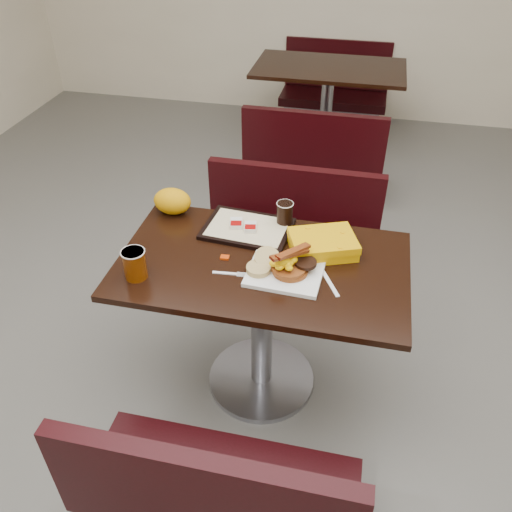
% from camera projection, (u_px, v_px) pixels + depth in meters
% --- Properties ---
extents(floor, '(6.00, 7.00, 0.01)m').
position_uv_depth(floor, '(261.00, 380.00, 2.64)').
color(floor, slate).
rests_on(floor, ground).
extents(table_near, '(1.20, 0.70, 0.75)m').
position_uv_depth(table_near, '(262.00, 327.00, 2.41)').
color(table_near, black).
rests_on(table_near, floor).
extents(bench_near_s, '(1.00, 0.46, 0.72)m').
position_uv_depth(bench_near_s, '(221.00, 466.00, 1.88)').
color(bench_near_s, black).
rests_on(bench_near_s, floor).
extents(bench_near_n, '(1.00, 0.46, 0.72)m').
position_uv_depth(bench_near_n, '(288.00, 242.00, 2.97)').
color(bench_near_n, black).
rests_on(bench_near_n, floor).
extents(table_far, '(1.20, 0.70, 0.75)m').
position_uv_depth(table_far, '(326.00, 112.00, 4.43)').
color(table_far, black).
rests_on(table_far, floor).
extents(bench_far_s, '(1.00, 0.46, 0.72)m').
position_uv_depth(bench_far_s, '(315.00, 149.00, 3.90)').
color(bench_far_s, black).
rests_on(bench_far_s, floor).
extents(bench_far_n, '(1.00, 0.46, 0.72)m').
position_uv_depth(bench_far_n, '(334.00, 85.00, 4.98)').
color(bench_far_n, black).
rests_on(bench_far_n, floor).
extents(platter, '(0.31, 0.24, 0.02)m').
position_uv_depth(platter, '(285.00, 274.00, 2.11)').
color(platter, white).
rests_on(platter, table_near).
extents(pancake_stack, '(0.15, 0.15, 0.03)m').
position_uv_depth(pancake_stack, '(290.00, 269.00, 2.10)').
color(pancake_stack, brown).
rests_on(pancake_stack, platter).
extents(sausage_patty, '(0.10, 0.10, 0.01)m').
position_uv_depth(sausage_patty, '(306.00, 263.00, 2.10)').
color(sausage_patty, black).
rests_on(sausage_patty, pancake_stack).
extents(scrambled_eggs, '(0.12, 0.12, 0.05)m').
position_uv_depth(scrambled_eggs, '(283.00, 262.00, 2.07)').
color(scrambled_eggs, yellow).
rests_on(scrambled_eggs, pancake_stack).
extents(bacon_strips, '(0.18, 0.18, 0.01)m').
position_uv_depth(bacon_strips, '(290.00, 253.00, 2.05)').
color(bacon_strips, '#480A05').
rests_on(bacon_strips, scrambled_eggs).
extents(muffin_bottom, '(0.12, 0.12, 0.02)m').
position_uv_depth(muffin_bottom, '(259.00, 269.00, 2.11)').
color(muffin_bottom, tan).
rests_on(muffin_bottom, platter).
extents(muffin_top, '(0.12, 0.12, 0.06)m').
position_uv_depth(muffin_top, '(267.00, 258.00, 2.14)').
color(muffin_top, tan).
rests_on(muffin_top, platter).
extents(coffee_cup_near, '(0.11, 0.11, 0.13)m').
position_uv_depth(coffee_cup_near, '(135.00, 264.00, 2.07)').
color(coffee_cup_near, '#964305').
rests_on(coffee_cup_near, table_near).
extents(fork, '(0.14, 0.04, 0.00)m').
position_uv_depth(fork, '(225.00, 273.00, 2.13)').
color(fork, white).
rests_on(fork, table_near).
extents(knife, '(0.10, 0.17, 0.00)m').
position_uv_depth(knife, '(329.00, 282.00, 2.08)').
color(knife, white).
rests_on(knife, table_near).
extents(condiment_syrup, '(0.04, 0.03, 0.01)m').
position_uv_depth(condiment_syrup, '(225.00, 257.00, 2.21)').
color(condiment_syrup, '#C43508').
rests_on(condiment_syrup, table_near).
extents(condiment_ketchup, '(0.05, 0.04, 0.01)m').
position_uv_depth(condiment_ketchup, '(275.00, 256.00, 2.21)').
color(condiment_ketchup, '#8C0504').
rests_on(condiment_ketchup, table_near).
extents(tray, '(0.40, 0.30, 0.02)m').
position_uv_depth(tray, '(247.00, 229.00, 2.37)').
color(tray, black).
rests_on(tray, table_near).
extents(hashbrown_sleeve_left, '(0.07, 0.09, 0.02)m').
position_uv_depth(hashbrown_sleeve_left, '(236.00, 223.00, 2.37)').
color(hashbrown_sleeve_left, silver).
rests_on(hashbrown_sleeve_left, tray).
extents(hashbrown_sleeve_right, '(0.07, 0.08, 0.02)m').
position_uv_depth(hashbrown_sleeve_right, '(250.00, 227.00, 2.35)').
color(hashbrown_sleeve_right, silver).
rests_on(hashbrown_sleeve_right, tray).
extents(coffee_cup_far, '(0.09, 0.09, 0.10)m').
position_uv_depth(coffee_cup_far, '(285.00, 213.00, 2.37)').
color(coffee_cup_far, black).
rests_on(coffee_cup_far, tray).
extents(clamshell, '(0.33, 0.29, 0.07)m').
position_uv_depth(clamshell, '(323.00, 244.00, 2.23)').
color(clamshell, '#E19D03').
rests_on(clamshell, table_near).
extents(paper_bag, '(0.18, 0.13, 0.12)m').
position_uv_depth(paper_bag, '(172.00, 201.00, 2.46)').
color(paper_bag, '#EDA607').
rests_on(paper_bag, table_near).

